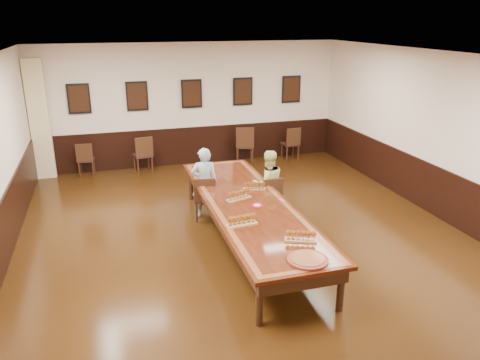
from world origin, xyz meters
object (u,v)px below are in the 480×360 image
object	(u,v)px
spare_chair_d	(290,143)
person_woman	(268,184)
conference_table	(248,210)
chair_woman	(269,197)
spare_chair_a	(86,159)
person_man	(205,183)
chair_man	(205,197)
spare_chair_c	(245,144)
spare_chair_b	(143,154)
carved_platter	(308,260)

from	to	relation	value
spare_chair_d	person_woman	world-z (taller)	person_woman
person_woman	conference_table	bearing A→B (deg)	53.23
chair_woman	spare_chair_a	bearing A→B (deg)	-48.41
person_man	spare_chair_d	bearing A→B (deg)	-122.26
conference_table	chair_woman	bearing A→B (deg)	51.40
spare_chair_a	conference_table	bearing A→B (deg)	125.62
chair_man	person_woman	bearing A→B (deg)	-179.09
spare_chair_c	person_man	world-z (taller)	person_man
spare_chair_d	chair_woman	bearing A→B (deg)	59.17
spare_chair_c	person_man	xyz separation A→B (m)	(-1.84, -3.29, 0.20)
chair_man	spare_chair_c	world-z (taller)	spare_chair_c
spare_chair_b	chair_man	bearing A→B (deg)	95.29
spare_chair_a	spare_chair_b	bearing A→B (deg)	178.96
spare_chair_b	person_woman	xyz separation A→B (m)	(2.11, -3.59, 0.20)
spare_chair_d	conference_table	distance (m)	5.37
spare_chair_b	conference_table	world-z (taller)	spare_chair_b
chair_man	spare_chair_d	bearing A→B (deg)	-121.64
person_man	spare_chair_c	bearing A→B (deg)	-107.46
spare_chair_d	conference_table	world-z (taller)	spare_chair_d
chair_man	spare_chair_b	world-z (taller)	spare_chair_b
spare_chair_b	spare_chair_d	xyz separation A→B (m)	(4.09, 0.04, -0.02)
spare_chair_d	spare_chair_a	bearing A→B (deg)	-4.06
carved_platter	spare_chair_d	bearing A→B (deg)	69.34
spare_chair_a	spare_chair_d	bearing A→B (deg)	-176.01
person_man	person_woman	size ratio (longest dim) A/B	1.05
chair_man	chair_woman	bearing A→B (deg)	176.82
spare_chair_a	spare_chair_d	size ratio (longest dim) A/B	0.94
spare_chair_b	spare_chair_c	world-z (taller)	spare_chair_c
chair_woman	person_woman	world-z (taller)	person_woman
chair_woman	spare_chair_a	distance (m)	5.20
chair_woman	person_man	distance (m)	1.31
spare_chair_b	spare_chair_d	world-z (taller)	spare_chair_b
chair_woman	carved_platter	world-z (taller)	chair_woman
spare_chair_a	person_woman	size ratio (longest dim) A/B	0.62
chair_woman	spare_chair_d	xyz separation A→B (m)	(1.98, 3.72, 0.02)
spare_chair_a	spare_chair_b	size ratio (longest dim) A/B	0.89
spare_chair_c	conference_table	xyz separation A→B (m)	(-1.36, -4.62, 0.10)
spare_chair_b	spare_chair_c	size ratio (longest dim) A/B	0.93
person_man	carved_platter	world-z (taller)	person_man
chair_man	carved_platter	distance (m)	3.49
spare_chair_d	chair_man	bearing A→B (deg)	43.81
chair_man	conference_table	distance (m)	1.34
spare_chair_a	chair_man	bearing A→B (deg)	128.27
spare_chair_d	carved_platter	distance (m)	7.29
chair_woman	conference_table	bearing A→B (deg)	50.51
spare_chair_b	spare_chair_d	bearing A→B (deg)	171.01
chair_man	spare_chair_c	size ratio (longest dim) A/B	0.87
chair_woman	spare_chair_c	bearing A→B (deg)	-100.51
spare_chair_d	person_woman	xyz separation A→B (m)	(-1.98, -3.63, 0.23)
spare_chair_a	spare_chair_d	world-z (taller)	spare_chair_d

